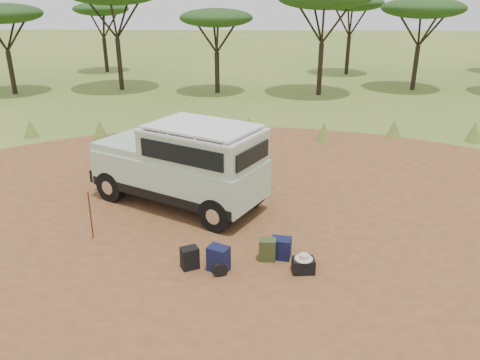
{
  "coord_description": "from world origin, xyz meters",
  "views": [
    {
      "loc": [
        0.21,
        -9.78,
        5.53
      ],
      "look_at": [
        -0.14,
        1.56,
        1.0
      ],
      "focal_mm": 35.0,
      "sensor_mm": 36.0,
      "label": 1
    }
  ],
  "objects_px": {
    "backpack_olive": "(267,250)",
    "hard_case": "(303,266)",
    "backpack_navy": "(218,259)",
    "duffel_navy": "(281,248)",
    "safari_vehicle": "(183,166)",
    "walking_staff": "(91,215)",
    "backpack_black": "(190,258)"
  },
  "relations": [
    {
      "from": "walking_staff",
      "to": "duffel_navy",
      "type": "bearing_deg",
      "value": -30.59
    },
    {
      "from": "walking_staff",
      "to": "backpack_olive",
      "type": "relative_size",
      "value": 2.81
    },
    {
      "from": "backpack_black",
      "to": "backpack_navy",
      "type": "distance_m",
      "value": 0.63
    },
    {
      "from": "safari_vehicle",
      "to": "backpack_navy",
      "type": "height_order",
      "value": "safari_vehicle"
    },
    {
      "from": "backpack_olive",
      "to": "backpack_navy",
      "type": "bearing_deg",
      "value": -152.58
    },
    {
      "from": "safari_vehicle",
      "to": "duffel_navy",
      "type": "bearing_deg",
      "value": -18.25
    },
    {
      "from": "backpack_navy",
      "to": "backpack_olive",
      "type": "relative_size",
      "value": 1.12
    },
    {
      "from": "safari_vehicle",
      "to": "duffel_navy",
      "type": "distance_m",
      "value": 3.89
    },
    {
      "from": "backpack_black",
      "to": "duffel_navy",
      "type": "relative_size",
      "value": 1.02
    },
    {
      "from": "walking_staff",
      "to": "hard_case",
      "type": "relative_size",
      "value": 3.11
    },
    {
      "from": "backpack_navy",
      "to": "duffel_navy",
      "type": "relative_size",
      "value": 1.17
    },
    {
      "from": "hard_case",
      "to": "duffel_navy",
      "type": "bearing_deg",
      "value": 122.04
    },
    {
      "from": "safari_vehicle",
      "to": "backpack_navy",
      "type": "distance_m",
      "value": 3.66
    },
    {
      "from": "backpack_black",
      "to": "backpack_olive",
      "type": "distance_m",
      "value": 1.72
    },
    {
      "from": "backpack_navy",
      "to": "walking_staff",
      "type": "bearing_deg",
      "value": -175.16
    },
    {
      "from": "walking_staff",
      "to": "hard_case",
      "type": "xyz_separation_m",
      "value": [
        4.9,
        -1.2,
        -0.52
      ]
    },
    {
      "from": "safari_vehicle",
      "to": "backpack_navy",
      "type": "xyz_separation_m",
      "value": [
        1.2,
        -3.35,
        -0.87
      ]
    },
    {
      "from": "backpack_navy",
      "to": "duffel_navy",
      "type": "distance_m",
      "value": 1.47
    },
    {
      "from": "safari_vehicle",
      "to": "walking_staff",
      "type": "xyz_separation_m",
      "value": [
        -1.89,
        -2.16,
        -0.47
      ]
    },
    {
      "from": "backpack_black",
      "to": "duffel_navy",
      "type": "xyz_separation_m",
      "value": [
        1.98,
        0.49,
        -0.0
      ]
    },
    {
      "from": "walking_staff",
      "to": "backpack_navy",
      "type": "relative_size",
      "value": 2.52
    },
    {
      "from": "safari_vehicle",
      "to": "backpack_black",
      "type": "bearing_deg",
      "value": -50.85
    },
    {
      "from": "walking_staff",
      "to": "hard_case",
      "type": "distance_m",
      "value": 5.07
    },
    {
      "from": "duffel_navy",
      "to": "backpack_black",
      "type": "bearing_deg",
      "value": -154.56
    },
    {
      "from": "safari_vehicle",
      "to": "backpack_black",
      "type": "height_order",
      "value": "safari_vehicle"
    },
    {
      "from": "backpack_black",
      "to": "backpack_olive",
      "type": "bearing_deg",
      "value": -13.33
    },
    {
      "from": "walking_staff",
      "to": "backpack_olive",
      "type": "height_order",
      "value": "walking_staff"
    },
    {
      "from": "walking_staff",
      "to": "backpack_olive",
      "type": "distance_m",
      "value": 4.23
    },
    {
      "from": "backpack_olive",
      "to": "duffel_navy",
      "type": "xyz_separation_m",
      "value": [
        0.31,
        0.1,
        -0.01
      ]
    },
    {
      "from": "safari_vehicle",
      "to": "backpack_olive",
      "type": "distance_m",
      "value": 3.77
    },
    {
      "from": "backpack_olive",
      "to": "safari_vehicle",
      "type": "bearing_deg",
      "value": 131.59
    },
    {
      "from": "backpack_olive",
      "to": "hard_case",
      "type": "distance_m",
      "value": 0.9
    }
  ]
}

